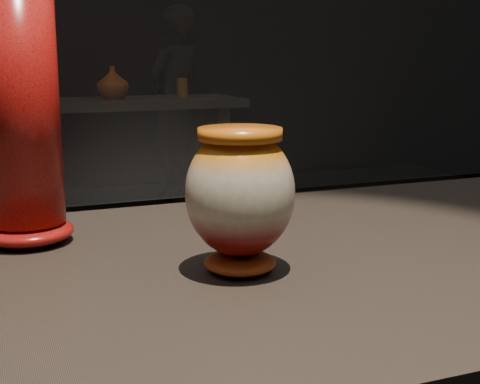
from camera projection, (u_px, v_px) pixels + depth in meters
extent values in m
cube|color=black|center=(213.00, 281.00, 0.96)|extent=(2.00, 0.80, 0.05)
ellipsoid|color=#6A0B09|center=(240.00, 262.00, 0.93)|extent=(0.12, 0.12, 0.03)
ellipsoid|color=beige|center=(240.00, 193.00, 0.91)|extent=(0.18, 0.18, 0.18)
cylinder|color=orange|center=(240.00, 134.00, 0.89)|extent=(0.13, 0.13, 0.02)
ellipsoid|color=red|center=(28.00, 231.00, 1.07)|extent=(0.18, 0.18, 0.04)
cylinder|color=red|center=(19.00, 95.00, 1.02)|extent=(0.15, 0.15, 0.40)
cube|color=black|center=(79.00, 104.00, 4.07)|extent=(2.00, 0.60, 0.05)
cube|color=black|center=(212.00, 168.00, 4.47)|extent=(0.08, 0.50, 0.85)
imported|color=#6A0B09|center=(113.00, 83.00, 4.14)|extent=(0.22, 0.22, 0.20)
cylinder|color=#915315|center=(182.00, 88.00, 4.30)|extent=(0.07, 0.07, 0.12)
imported|color=black|center=(175.00, 104.00, 5.40)|extent=(0.67, 0.62, 1.55)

